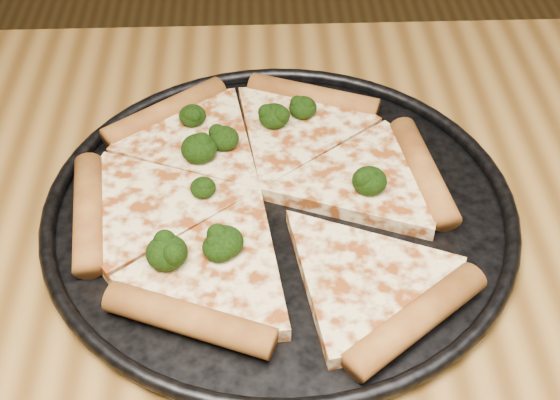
{
  "coord_description": "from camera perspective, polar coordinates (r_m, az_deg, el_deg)",
  "views": [
    {
      "loc": [
        0.03,
        -0.33,
        1.21
      ],
      "look_at": [
        0.05,
        0.14,
        0.77
      ],
      "focal_mm": 48.68,
      "sensor_mm": 36.0,
      "label": 1
    }
  ],
  "objects": [
    {
      "name": "pizza_pan",
      "position": [
        0.65,
        -0.0,
        -0.51
      ],
      "size": [
        0.41,
        0.41,
        0.02
      ],
      "color": "black",
      "rests_on": "dining_table"
    },
    {
      "name": "pizza",
      "position": [
        0.65,
        -1.15,
        0.41
      ],
      "size": [
        0.34,
        0.37,
        0.03
      ],
      "rotation": [
        0.0,
        0.0,
        -0.38
      ],
      "color": "#FFE19C",
      "rests_on": "pizza_pan"
    },
    {
      "name": "broccoli_florets",
      "position": [
        0.66,
        -3.17,
        1.92
      ],
      "size": [
        0.2,
        0.21,
        0.02
      ],
      "color": "black",
      "rests_on": "pizza"
    }
  ]
}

